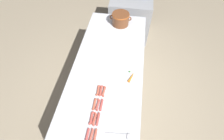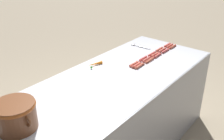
# 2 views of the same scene
# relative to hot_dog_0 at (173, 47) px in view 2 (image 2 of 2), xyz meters

# --- Properties ---
(griddle_counter) EXTENTS (0.94, 2.43, 0.89)m
(griddle_counter) POSITION_rel_hot_dog_0_xyz_m (0.06, 1.07, -0.46)
(griddle_counter) COLOR #ADAFB5
(griddle_counter) RESTS_ON ground_plane
(hot_dog_0) EXTENTS (0.03, 0.15, 0.03)m
(hot_dog_0) POSITION_rel_hot_dog_0_xyz_m (0.00, 0.00, 0.00)
(hot_dog_0) COLOR #B04D38
(hot_dog_0) RESTS_ON griddle_counter
(hot_dog_1) EXTENTS (0.03, 0.15, 0.03)m
(hot_dog_1) POSITION_rel_hot_dog_0_xyz_m (0.00, 0.17, 0.00)
(hot_dog_1) COLOR #B54542
(hot_dog_1) RESTS_ON griddle_counter
(hot_dog_2) EXTENTS (0.04, 0.15, 0.03)m
(hot_dog_2) POSITION_rel_hot_dog_0_xyz_m (0.00, 0.35, 0.00)
(hot_dog_2) COLOR #B6473E
(hot_dog_2) RESTS_ON griddle_counter
(hot_dog_3) EXTENTS (0.03, 0.15, 0.03)m
(hot_dog_3) POSITION_rel_hot_dog_0_xyz_m (0.00, 0.52, 0.00)
(hot_dog_3) COLOR #B3533B
(hot_dog_3) RESTS_ON griddle_counter
(hot_dog_4) EXTENTS (0.04, 0.15, 0.03)m
(hot_dog_4) POSITION_rel_hot_dog_0_xyz_m (0.00, 0.70, 0.00)
(hot_dog_4) COLOR #AF513D
(hot_dog_4) RESTS_ON griddle_counter
(hot_dog_5) EXTENTS (0.03, 0.15, 0.03)m
(hot_dog_5) POSITION_rel_hot_dog_0_xyz_m (0.04, -0.01, 0.00)
(hot_dog_5) COLOR #B84C3E
(hot_dog_5) RESTS_ON griddle_counter
(hot_dog_6) EXTENTS (0.03, 0.15, 0.03)m
(hot_dog_6) POSITION_rel_hot_dog_0_xyz_m (0.04, 0.17, 0.00)
(hot_dog_6) COLOR #B25042
(hot_dog_6) RESTS_ON griddle_counter
(hot_dog_7) EXTENTS (0.04, 0.15, 0.03)m
(hot_dog_7) POSITION_rel_hot_dog_0_xyz_m (0.04, 0.35, 0.00)
(hot_dog_7) COLOR #B14A39
(hot_dog_7) RESTS_ON griddle_counter
(hot_dog_8) EXTENTS (0.04, 0.15, 0.03)m
(hot_dog_8) POSITION_rel_hot_dog_0_xyz_m (0.04, 0.52, 0.00)
(hot_dog_8) COLOR #AE483F
(hot_dog_8) RESTS_ON griddle_counter
(hot_dog_9) EXTENTS (0.03, 0.15, 0.03)m
(hot_dog_9) POSITION_rel_hot_dog_0_xyz_m (0.04, 0.70, 0.00)
(hot_dog_9) COLOR #BA473A
(hot_dog_9) RESTS_ON griddle_counter
(hot_dog_10) EXTENTS (0.03, 0.15, 0.03)m
(hot_dog_10) POSITION_rel_hot_dog_0_xyz_m (0.08, -0.01, 0.00)
(hot_dog_10) COLOR #B2483F
(hot_dog_10) RESTS_ON griddle_counter
(hot_dog_11) EXTENTS (0.03, 0.15, 0.03)m
(hot_dog_11) POSITION_rel_hot_dog_0_xyz_m (0.08, 0.17, 0.00)
(hot_dog_11) COLOR #B04E3D
(hot_dog_11) RESTS_ON griddle_counter
(hot_dog_12) EXTENTS (0.03, 0.15, 0.03)m
(hot_dog_12) POSITION_rel_hot_dog_0_xyz_m (0.08, 0.35, 0.00)
(hot_dog_12) COLOR #AF463F
(hot_dog_12) RESTS_ON griddle_counter
(hot_dog_13) EXTENTS (0.03, 0.15, 0.03)m
(hot_dog_13) POSITION_rel_hot_dog_0_xyz_m (0.08, 0.52, 0.00)
(hot_dog_13) COLOR #B6453F
(hot_dog_13) RESTS_ON griddle_counter
(hot_dog_14) EXTENTS (0.04, 0.15, 0.03)m
(hot_dog_14) POSITION_rel_hot_dog_0_xyz_m (0.08, 0.70, 0.00)
(hot_dog_14) COLOR #B75240
(hot_dog_14) RESTS_ON griddle_counter
(bean_pot) EXTENTS (0.36, 0.29, 0.20)m
(bean_pot) POSITION_rel_hot_dog_0_xyz_m (0.11, 2.02, 0.10)
(bean_pot) COLOR brown
(bean_pot) RESTS_ON griddle_counter
(serving_spoon) EXTENTS (0.27, 0.07, 0.02)m
(serving_spoon) POSITION_rel_hot_dog_0_xyz_m (0.37, 0.23, -0.01)
(serving_spoon) COLOR #B7B7BC
(serving_spoon) RESTS_ON griddle_counter
(carrot) EXTENTS (0.09, 0.18, 0.03)m
(carrot) POSITION_rel_hot_dog_0_xyz_m (0.38, 0.96, 0.00)
(carrot) COLOR orange
(carrot) RESTS_ON griddle_counter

